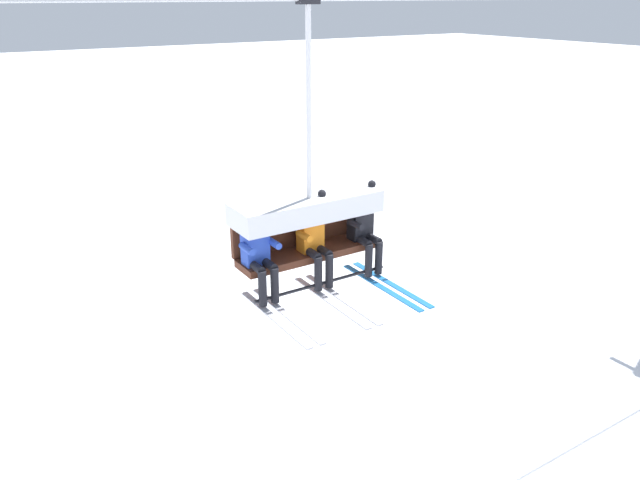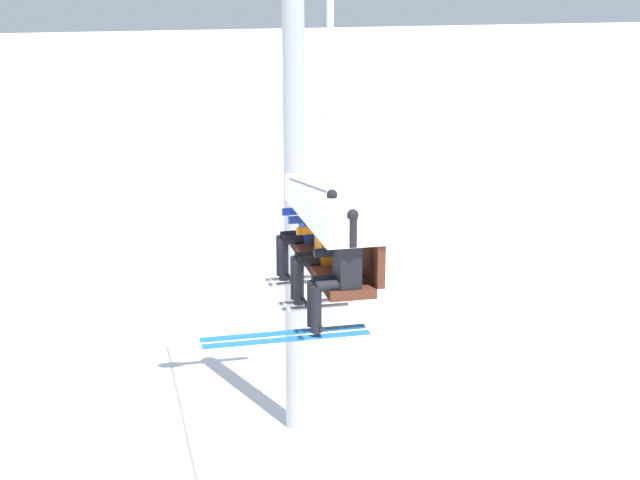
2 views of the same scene
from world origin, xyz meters
TOP-DOWN VIEW (x-y plane):
  - lift_tower_near at (-7.08, -0.02)m, footprint 0.36×1.88m
  - chairlift_chair at (-1.33, -0.73)m, footprint 2.09×0.74m
  - skier_blue at (-2.17, -0.95)m, footprint 0.46×1.70m
  - skier_orange at (-1.33, -0.94)m, footprint 0.48×1.70m
  - skier_black at (-0.49, -0.94)m, footprint 0.48×1.70m

SIDE VIEW (x-z plane):
  - lift_tower_near at x=-7.08m, z-range 0.17..8.61m
  - skier_blue at x=-2.17m, z-range 4.50..5.73m
  - skier_orange at x=-1.33m, z-range 4.47..5.80m
  - skier_black at x=-0.49m, z-range 4.47..5.80m
  - chairlift_chair at x=-1.33m, z-range 3.60..7.28m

